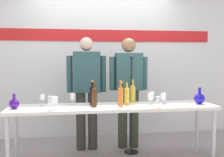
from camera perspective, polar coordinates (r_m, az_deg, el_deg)
name	(u,v)px	position (r m, az deg, el deg)	size (l,w,h in m)	color
back_wall	(102,51)	(4.76, -2.13, 5.91)	(5.58, 0.11, 3.00)	silver
display_table	(114,110)	(3.49, 0.37, -6.75)	(2.66, 0.57, 0.76)	white
decanter_blue_left	(14,103)	(3.46, -20.07, -5.00)	(0.12, 0.12, 0.18)	#44138B
decanter_blue_right	(199,98)	(3.79, 18.08, -4.02)	(0.14, 0.14, 0.22)	#1B16B4
presenter_left	(87,86)	(4.00, -5.43, -1.67)	(0.58, 0.22, 1.68)	#32322D
presenter_right	(128,85)	(4.08, 3.52, -1.49)	(0.59, 0.22, 1.67)	#303726
wine_bottle_0	(122,94)	(3.70, 2.23, -3.22)	(0.07, 0.07, 0.29)	#1C371D
wine_bottle_1	(127,95)	(3.54, 3.18, -3.55)	(0.07, 0.07, 0.29)	gold
wine_bottle_2	(92,94)	(3.52, -4.20, -3.41)	(0.07, 0.07, 0.32)	black
wine_bottle_3	(121,95)	(3.44, 1.83, -3.62)	(0.07, 0.07, 0.33)	orange
wine_bottle_4	(94,96)	(3.40, -3.80, -3.77)	(0.07, 0.07, 0.32)	#49270D
wine_bottle_5	(133,93)	(3.75, 4.45, -3.01)	(0.07, 0.07, 0.31)	gold
wine_glass_left_0	(73,97)	(3.57, -8.36, -3.82)	(0.06, 0.06, 0.16)	white
wine_glass_left_1	(55,100)	(3.31, -12.01, -4.57)	(0.07, 0.07, 0.15)	white
wine_glass_left_2	(50,100)	(3.24, -12.97, -4.52)	(0.06, 0.06, 0.17)	white
wine_glass_left_3	(42,97)	(3.58, -14.59, -3.88)	(0.06, 0.06, 0.15)	white
wine_glass_right_0	(152,95)	(3.74, 8.54, -3.40)	(0.07, 0.07, 0.16)	white
wine_glass_right_1	(163,97)	(3.66, 10.87, -3.79)	(0.07, 0.07, 0.15)	white
wine_glass_right_2	(159,100)	(3.37, 9.88, -4.48)	(0.06, 0.06, 0.14)	white
wine_glass_right_3	(164,96)	(3.81, 10.99, -3.58)	(0.06, 0.06, 0.13)	white
wine_glass_right_4	(150,97)	(3.57, 8.12, -3.82)	(0.07, 0.07, 0.15)	white
microphone_stand	(131,121)	(3.92, 4.12, -9.02)	(0.20, 0.20, 1.41)	black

